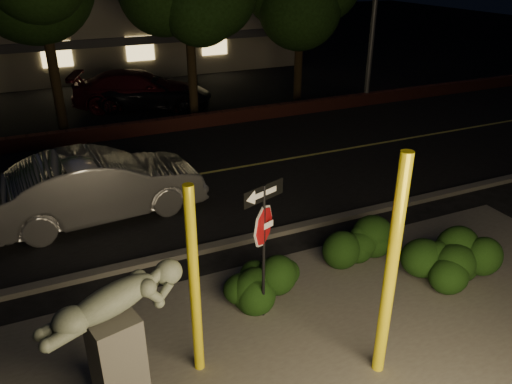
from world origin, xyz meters
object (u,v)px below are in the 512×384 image
(yellow_pole_left, at_px, (194,285))
(parked_car_dark, at_px, (155,93))
(parked_car_darkred, at_px, (138,90))
(yellow_pole_right, at_px, (391,272))
(signpost, at_px, (264,226))
(silver_sedan, at_px, (98,186))
(sculpture, at_px, (116,333))

(yellow_pole_left, height_order, parked_car_dark, yellow_pole_left)
(yellow_pole_left, distance_m, parked_car_darkred, 15.40)
(yellow_pole_left, relative_size, parked_car_dark, 0.68)
(yellow_pole_right, height_order, parked_car_darkred, yellow_pole_right)
(signpost, height_order, parked_car_darkred, signpost)
(yellow_pole_left, xyz_separation_m, parked_car_darkred, (2.36, 15.20, -0.82))
(yellow_pole_right, relative_size, silver_sedan, 0.73)
(yellow_pole_right, xyz_separation_m, silver_sedan, (-3.17, 7.01, -1.00))
(yellow_pole_left, height_order, silver_sedan, yellow_pole_left)
(yellow_pole_left, distance_m, parked_car_dark, 15.21)
(sculpture, bearing_deg, yellow_pole_right, -26.91)
(sculpture, bearing_deg, yellow_pole_left, -0.97)
(signpost, distance_m, parked_car_dark, 14.29)
(yellow_pole_left, xyz_separation_m, signpost, (1.45, 0.73, 0.26))
(parked_car_dark, bearing_deg, silver_sedan, -179.79)
(yellow_pole_right, bearing_deg, yellow_pole_left, 155.39)
(silver_sedan, bearing_deg, yellow_pole_right, -160.45)
(silver_sedan, distance_m, parked_car_dark, 9.74)
(sculpture, xyz_separation_m, parked_car_dark, (4.17, 15.15, -0.67))
(yellow_pole_left, relative_size, sculpture, 1.48)
(sculpture, distance_m, parked_car_darkred, 15.87)
(silver_sedan, bearing_deg, parked_car_dark, -26.44)
(yellow_pole_right, height_order, parked_car_dark, yellow_pole_right)
(yellow_pole_left, relative_size, silver_sedan, 0.63)
(signpost, height_order, sculpture, signpost)
(yellow_pole_right, bearing_deg, silver_sedan, 114.36)
(yellow_pole_right, height_order, silver_sedan, yellow_pole_right)
(yellow_pole_right, bearing_deg, sculpture, 166.31)
(sculpture, bearing_deg, parked_car_darkred, 63.84)
(yellow_pole_right, relative_size, parked_car_dark, 0.78)
(parked_car_dark, bearing_deg, signpost, -164.32)
(yellow_pole_right, distance_m, signpost, 2.21)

